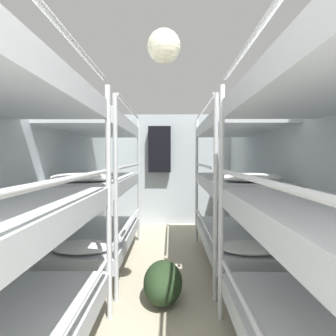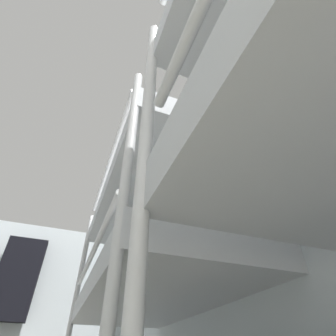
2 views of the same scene
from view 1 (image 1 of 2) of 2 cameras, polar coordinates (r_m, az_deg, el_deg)
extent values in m
cube|color=silver|center=(2.87, -26.91, -2.95)|extent=(0.06, 5.59, 2.21)
cube|color=silver|center=(2.83, 26.36, -3.02)|extent=(0.06, 5.59, 2.21)
cube|color=silver|center=(5.31, 0.08, -0.33)|extent=(2.61, 0.06, 2.21)
cylinder|color=silver|center=(2.24, -12.78, -7.63)|extent=(0.04, 0.04, 1.94)
cylinder|color=silver|center=(1.59, -21.10, -29.03)|extent=(0.03, 1.55, 0.03)
cylinder|color=silver|center=(1.36, -21.56, -2.44)|extent=(0.03, 1.55, 0.03)
cylinder|color=silver|center=(1.49, -22.03, 26.17)|extent=(0.03, 1.55, 0.03)
cylinder|color=silver|center=(2.22, 11.50, -7.71)|extent=(0.04, 0.04, 1.94)
cylinder|color=silver|center=(1.56, 18.42, -29.65)|extent=(0.03, 1.55, 0.03)
cylinder|color=silver|center=(1.33, 18.83, -2.52)|extent=(0.03, 1.55, 0.03)
cylinder|color=silver|center=(1.46, 19.26, 26.76)|extent=(0.03, 1.55, 0.03)
cylinder|color=silver|center=(2.50, -11.33, -6.56)|extent=(0.04, 0.04, 1.94)
cylinder|color=silver|center=(4.24, -6.36, -2.85)|extent=(0.04, 0.04, 1.94)
cube|color=silver|center=(3.58, -14.53, -14.58)|extent=(0.78, 1.82, 0.15)
ellipsoid|color=white|center=(2.94, -18.11, -16.00)|extent=(0.63, 0.40, 0.09)
cylinder|color=silver|center=(3.44, -8.16, -11.48)|extent=(0.03, 1.55, 0.03)
cube|color=silver|center=(3.44, -14.66, -3.11)|extent=(0.78, 1.82, 0.15)
ellipsoid|color=white|center=(2.79, -18.30, -1.94)|extent=(0.63, 0.40, 0.09)
cylinder|color=silver|center=(3.35, -8.23, 0.49)|extent=(0.03, 1.55, 0.03)
cube|color=silver|center=(3.45, -14.79, 8.80)|extent=(0.78, 1.82, 0.15)
ellipsoid|color=white|center=(2.83, -18.50, 12.64)|extent=(0.63, 0.40, 0.09)
cylinder|color=silver|center=(3.40, -8.30, 12.63)|extent=(0.03, 1.55, 0.03)
cylinder|color=silver|center=(2.48, 10.31, -6.62)|extent=(0.04, 0.04, 1.94)
cylinder|color=silver|center=(4.23, 6.26, -2.86)|extent=(0.04, 0.04, 1.94)
cube|color=silver|center=(3.56, 14.16, -14.69)|extent=(0.78, 1.82, 0.15)
ellipsoid|color=white|center=(2.91, 17.40, -16.18)|extent=(0.63, 0.40, 0.09)
cylinder|color=silver|center=(3.43, 7.71, -11.53)|extent=(0.03, 1.55, 0.03)
cube|color=silver|center=(3.42, 14.28, -3.15)|extent=(0.78, 1.82, 0.15)
ellipsoid|color=white|center=(2.76, 17.59, -1.98)|extent=(0.63, 0.40, 0.09)
cylinder|color=silver|center=(3.33, 7.78, 0.49)|extent=(0.03, 1.55, 0.03)
cube|color=silver|center=(3.42, 14.41, 8.85)|extent=(0.78, 1.82, 0.15)
ellipsoid|color=white|center=(2.80, 17.78, 12.76)|extent=(0.63, 0.40, 0.09)
cylinder|color=silver|center=(3.38, 7.85, 12.68)|extent=(0.03, 1.55, 0.03)
ellipsoid|color=#23381E|center=(2.69, -1.11, -23.57)|extent=(0.37, 0.55, 0.37)
cube|color=black|center=(5.16, -1.85, 4.09)|extent=(0.44, 0.12, 0.90)
sphere|color=#F4EFCC|center=(2.06, -0.89, 24.94)|extent=(0.24, 0.24, 0.24)
camera|label=2|loc=(1.75, 10.10, -21.75)|focal=28.00mm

